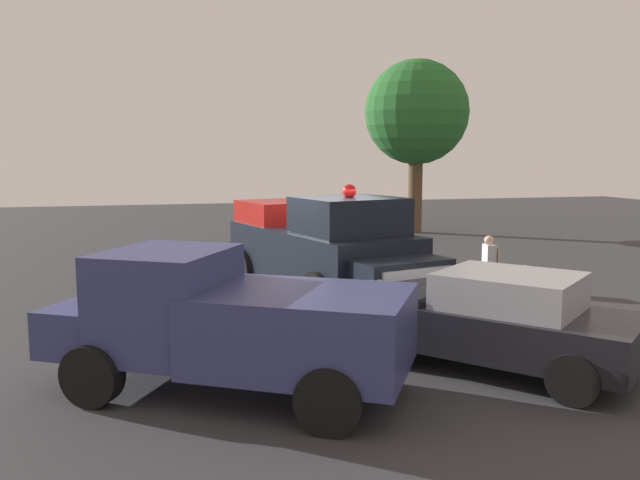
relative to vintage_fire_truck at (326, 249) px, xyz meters
name	(u,v)px	position (x,y,z in m)	size (l,w,h in m)	color
ground_plane	(324,310)	(0.45, -0.16, -1.20)	(60.00, 60.00, 0.00)	#333335
vintage_fire_truck	(326,249)	(0.00, 0.00, 0.00)	(6.31, 3.73, 2.59)	black
classic_hot_rod	(486,318)	(4.54, 1.27, -0.45)	(4.53, 4.22, 1.46)	black
parked_pickup	(228,321)	(4.70, -2.59, -0.21)	(3.97, 5.05, 1.90)	black
lawn_chair_near_truck	(490,265)	(-0.49, 4.13, -0.61)	(0.58, 0.57, 1.02)	#B7BABF
lawn_chair_by_car	(521,289)	(2.11, 3.34, -0.61)	(0.62, 0.62, 1.02)	#B7BABF
spectator_seated	(485,261)	(-0.51, 4.00, -0.50)	(0.46, 0.59, 1.29)	#383842
oak_tree_left	(417,113)	(-11.57, 6.86, 3.60)	(4.17, 4.17, 6.92)	brown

